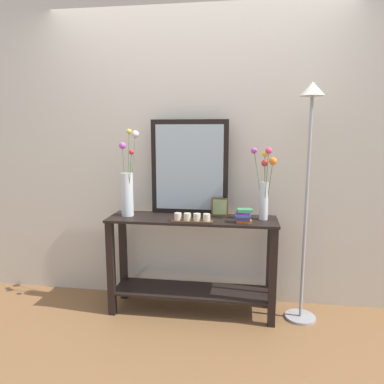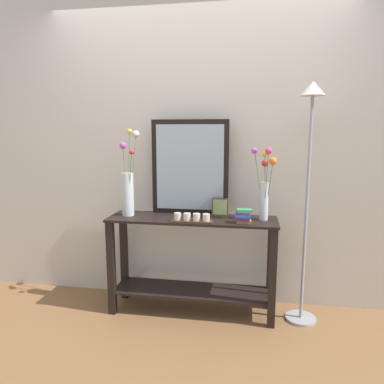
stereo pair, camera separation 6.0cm
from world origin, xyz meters
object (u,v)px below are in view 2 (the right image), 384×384
object	(u,v)px
candle_tray	(192,218)
book_stack	(243,216)
vase_right	(265,186)
console_table	(192,256)
floor_lamp	(309,165)
tall_vase_left	(128,187)
mirror_leaning	(190,167)
picture_frame_small	(220,207)

from	to	relation	value
candle_tray	book_stack	world-z (taller)	book_stack
vase_right	book_stack	xyz separation A→B (m)	(-0.16, -0.12, -0.21)
console_table	vase_right	distance (m)	0.82
floor_lamp	tall_vase_left	bearing A→B (deg)	179.44
vase_right	floor_lamp	world-z (taller)	floor_lamp
tall_vase_left	floor_lamp	xyz separation A→B (m)	(1.41, -0.01, 0.21)
vase_right	book_stack	bearing A→B (deg)	-142.48
tall_vase_left	book_stack	xyz separation A→B (m)	(0.94, -0.10, -0.18)
vase_right	candle_tray	world-z (taller)	vase_right
console_table	book_stack	distance (m)	0.56
vase_right	book_stack	distance (m)	0.29
mirror_leaning	candle_tray	bearing A→B (deg)	-77.30
candle_tray	floor_lamp	bearing A→B (deg)	8.10
console_table	candle_tray	world-z (taller)	candle_tray
vase_right	floor_lamp	bearing A→B (deg)	-5.42
tall_vase_left	floor_lamp	world-z (taller)	floor_lamp
picture_frame_small	book_stack	xyz separation A→B (m)	(0.19, -0.20, -0.02)
picture_frame_small	floor_lamp	size ratio (longest dim) A/B	0.08
mirror_leaning	tall_vase_left	size ratio (longest dim) A/B	1.11
mirror_leaning	candle_tray	distance (m)	0.46
vase_right	picture_frame_small	distance (m)	0.41
tall_vase_left	book_stack	distance (m)	0.96
console_table	mirror_leaning	xyz separation A→B (m)	(-0.04, 0.16, 0.71)
vase_right	floor_lamp	distance (m)	0.36
vase_right	picture_frame_small	xyz separation A→B (m)	(-0.35, 0.08, -0.19)
tall_vase_left	vase_right	distance (m)	1.10
console_table	candle_tray	bearing A→B (deg)	-81.11
mirror_leaning	candle_tray	world-z (taller)	mirror_leaning
vase_right	picture_frame_small	bearing A→B (deg)	166.59
mirror_leaning	vase_right	distance (m)	0.63
console_table	vase_right	world-z (taller)	vase_right
console_table	vase_right	size ratio (longest dim) A/B	2.37
tall_vase_left	floor_lamp	distance (m)	1.43
vase_right	candle_tray	xyz separation A→B (m)	(-0.55, -0.15, -0.24)
candle_tray	book_stack	size ratio (longest dim) A/B	2.45
book_stack	picture_frame_small	bearing A→B (deg)	133.66
vase_right	mirror_leaning	bearing A→B (deg)	168.05
picture_frame_small	book_stack	size ratio (longest dim) A/B	1.14
mirror_leaning	book_stack	bearing A→B (deg)	-28.82
tall_vase_left	vase_right	bearing A→B (deg)	0.84
console_table	candle_tray	distance (m)	0.37
console_table	book_stack	size ratio (longest dim) A/B	10.40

